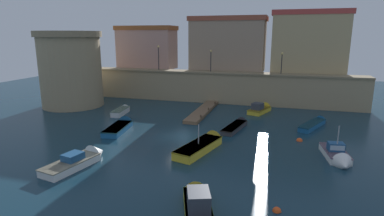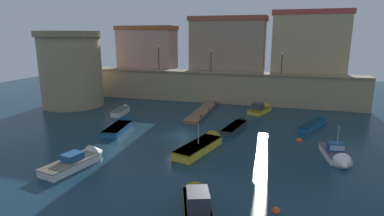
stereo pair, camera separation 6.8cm
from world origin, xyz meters
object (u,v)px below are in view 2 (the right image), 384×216
at_px(quay_lamp_0, 159,54).
at_px(moored_boat_2, 122,125).
at_px(moored_boat_5, 196,201).
at_px(fortress_tower, 71,69).
at_px(mooring_buoy_0, 299,141).
at_px(quay_lamp_2, 282,59).
at_px(moored_boat_6, 338,156).
at_px(moored_boat_7, 262,109).
at_px(moored_boat_8, 205,144).
at_px(mooring_buoy_1, 276,211).
at_px(quay_lamp_1, 211,57).
at_px(moored_boat_4, 238,125).
at_px(moored_boat_0, 122,110).
at_px(moored_boat_3, 316,123).
at_px(moored_boat_1, 81,159).

bearing_deg(quay_lamp_0, moored_boat_2, -82.09).
xyz_separation_m(moored_boat_2, moored_boat_5, (12.16, -13.27, 0.20)).
relative_size(fortress_tower, mooring_buoy_0, 18.04).
xyz_separation_m(quay_lamp_2, moored_boat_6, (4.94, -19.58, -6.21)).
distance_m(moored_boat_7, mooring_buoy_0, 11.80).
bearing_deg(fortress_tower, quay_lamp_0, 40.26).
bearing_deg(moored_boat_2, moored_boat_7, -57.40).
xyz_separation_m(quay_lamp_2, moored_boat_8, (-6.05, -19.74, -6.21)).
bearing_deg(mooring_buoy_1, quay_lamp_1, 110.30).
bearing_deg(quay_lamp_0, moored_boat_5, -64.07).
relative_size(quay_lamp_0, moored_boat_4, 0.58).
height_order(moored_boat_6, moored_boat_8, moored_boat_6).
relative_size(fortress_tower, moored_boat_0, 2.25).
bearing_deg(moored_boat_0, mooring_buoy_1, -139.53).
xyz_separation_m(quay_lamp_1, moored_boat_4, (6.00, -12.43, -6.44)).
relative_size(moored_boat_3, moored_boat_5, 1.11).
height_order(quay_lamp_1, moored_boat_7, quay_lamp_1).
distance_m(fortress_tower, mooring_buoy_1, 35.59).
relative_size(moored_boat_1, moored_boat_7, 1.13).
bearing_deg(moored_boat_7, moored_boat_6, -135.32).
bearing_deg(quay_lamp_0, moored_boat_8, -57.85).
bearing_deg(moored_boat_4, moored_boat_8, 176.49).
bearing_deg(mooring_buoy_0, moored_boat_3, 72.15).
bearing_deg(moored_boat_1, moored_boat_3, -37.45).
xyz_separation_m(fortress_tower, moored_boat_7, (26.14, 3.91, -4.85)).
relative_size(fortress_tower, moored_boat_6, 2.10).
distance_m(fortress_tower, moored_boat_0, 10.36).
relative_size(quay_lamp_1, moored_boat_6, 0.64).
height_order(quay_lamp_1, quay_lamp_2, quay_lamp_1).
height_order(quay_lamp_0, moored_boat_1, quay_lamp_0).
bearing_deg(moored_boat_1, moored_boat_2, 20.89).
distance_m(fortress_tower, moored_boat_2, 15.41).
distance_m(quay_lamp_0, mooring_buoy_1, 35.03).
bearing_deg(moored_boat_4, mooring_buoy_0, -103.76).
distance_m(quay_lamp_1, moored_boat_8, 21.13).
bearing_deg(moored_boat_2, moored_boat_8, -116.05).
distance_m(moored_boat_1, moored_boat_4, 17.04).
bearing_deg(moored_boat_3, moored_boat_8, 159.82).
bearing_deg(mooring_buoy_1, moored_boat_1, 169.78).
xyz_separation_m(quay_lamp_2, moored_boat_1, (-14.52, -25.93, -6.22)).
relative_size(moored_boat_1, moored_boat_6, 1.20).
xyz_separation_m(quay_lamp_1, moored_boat_8, (4.08, -19.74, -6.32)).
distance_m(quay_lamp_1, moored_boat_4, 15.23).
height_order(fortress_tower, moored_boat_4, fortress_tower).
relative_size(moored_boat_5, moored_boat_7, 1.12).
relative_size(quay_lamp_0, moored_boat_1, 0.63).
relative_size(quay_lamp_2, moored_boat_4, 0.46).
distance_m(moored_boat_1, mooring_buoy_1, 15.23).
height_order(moored_boat_3, mooring_buoy_1, moored_boat_3).
bearing_deg(fortress_tower, moored_boat_1, -51.97).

